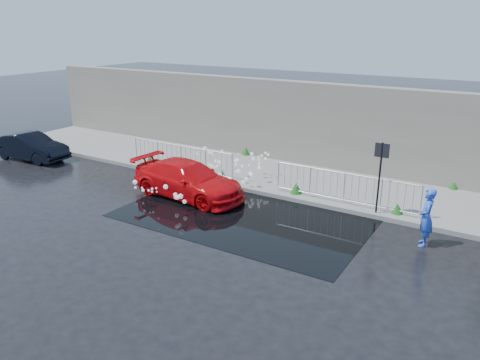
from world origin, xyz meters
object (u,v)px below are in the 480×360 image
object	(u,v)px
person	(426,217)
sign_post	(380,166)
red_car	(188,180)
dark_car	(31,147)

from	to	relation	value
person	sign_post	bearing A→B (deg)	-138.35
sign_post	red_car	distance (m)	6.67
sign_post	dark_car	size ratio (longest dim) A/B	0.67
sign_post	red_car	xyz separation A→B (m)	(-6.36, -1.68, -1.08)
dark_car	person	world-z (taller)	person
sign_post	dark_car	xyz separation A→B (m)	(-15.46, -1.63, -1.11)
red_car	dark_car	bearing A→B (deg)	93.91
red_car	person	xyz separation A→B (m)	(8.09, 0.38, 0.21)
red_car	dark_car	distance (m)	9.10
dark_car	person	size ratio (longest dim) A/B	2.18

